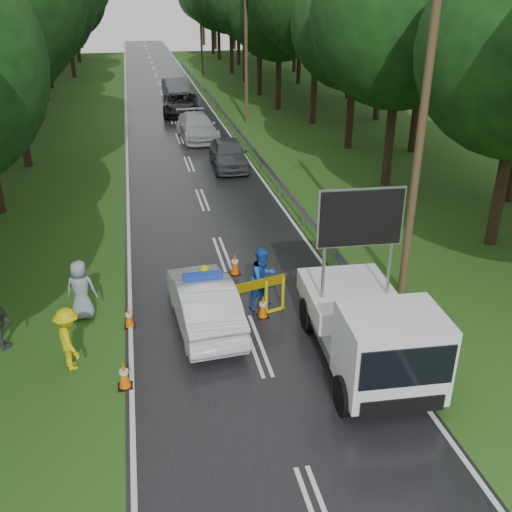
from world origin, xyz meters
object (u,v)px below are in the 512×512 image
object	(u,v)px
barrier	(240,293)
queue_car_first	(229,153)
work_truck	(371,329)
queue_car_third	(181,104)
civilian	(263,278)
queue_car_fourth	(175,88)
officer	(205,289)
queue_car_second	(197,127)
police_sedan	(204,302)

from	to	relation	value
barrier	queue_car_first	world-z (taller)	queue_car_first
work_truck	queue_car_third	distance (m)	33.31
barrier	civilian	xyz separation A→B (m)	(0.83, 0.67, 0.06)
queue_car_first	queue_car_third	xyz separation A→B (m)	(-1.25, 14.73, 0.02)
queue_car_fourth	queue_car_first	bearing A→B (deg)	-91.50
queue_car_third	queue_car_fourth	distance (m)	7.82
work_truck	officer	bearing A→B (deg)	139.13
queue_car_second	police_sedan	bearing A→B (deg)	-99.73
barrier	queue_car_third	bearing A→B (deg)	73.29
barrier	queue_car_first	size ratio (longest dim) A/B	0.63
work_truck	civilian	world-z (taller)	work_truck
police_sedan	queue_car_second	size ratio (longest dim) A/B	0.86
queue_car_third	civilian	bearing A→B (deg)	-85.61
police_sedan	civilian	xyz separation A→B (m)	(1.88, 0.64, 0.23)
barrier	civilian	size ratio (longest dim) A/B	1.46
barrier	queue_car_third	xyz separation A→B (m)	(0.99, 30.32, -0.12)
police_sedan	barrier	distance (m)	1.06
civilian	queue_car_fourth	size ratio (longest dim) A/B	0.40
queue_car_first	queue_car_second	world-z (taller)	queue_car_second
civilian	queue_car_first	distance (m)	14.99
queue_car_fourth	queue_car_third	bearing A→B (deg)	-95.37
queue_car_first	queue_car_fourth	distance (m)	22.58
queue_car_fourth	civilian	bearing A→B (deg)	-94.77
officer	queue_car_second	xyz separation A→B (m)	(2.26, 21.73, -0.01)
officer	police_sedan	bearing A→B (deg)	75.52
police_sedan	officer	xyz separation A→B (m)	(0.10, 0.64, 0.05)
queue_car_third	queue_car_fourth	xyz separation A→B (m)	(0.14, 7.82, 0.01)
barrier	queue_car_third	size ratio (longest dim) A/B	0.50
civilian	queue_car_second	bearing A→B (deg)	58.10
officer	queue_car_second	distance (m)	21.85
work_truck	queue_car_fourth	size ratio (longest dim) A/B	1.14
barrier	queue_car_first	bearing A→B (deg)	66.98
police_sedan	queue_car_fourth	world-z (taller)	police_sedan
barrier	officer	size ratio (longest dim) A/B	1.79
police_sedan	work_truck	xyz separation A→B (m)	(3.81, -2.97, 0.43)
officer	civilian	bearing A→B (deg)	174.74
work_truck	queue_car_first	xyz separation A→B (m)	(-0.52, 18.53, -0.40)
police_sedan	barrier	xyz separation A→B (m)	(1.05, -0.03, 0.17)
officer	queue_car_first	world-z (taller)	officer
queue_car_first	officer	bearing A→B (deg)	-99.90
officer	queue_car_fourth	bearing A→B (deg)	-98.37
work_truck	queue_car_first	bearing A→B (deg)	95.04
work_truck	queue_car_fourth	xyz separation A→B (m)	(-1.63, 41.09, -0.37)
barrier	officer	world-z (taller)	officer
work_truck	queue_car_second	world-z (taller)	work_truck
officer	queue_car_first	xyz separation A→B (m)	(3.18, 14.92, -0.02)
work_truck	queue_car_fourth	world-z (taller)	work_truck
officer	barrier	bearing A→B (deg)	139.15
officer	queue_car_fourth	world-z (taller)	queue_car_fourth
police_sedan	queue_car_fourth	xyz separation A→B (m)	(2.18, 38.11, 0.06)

